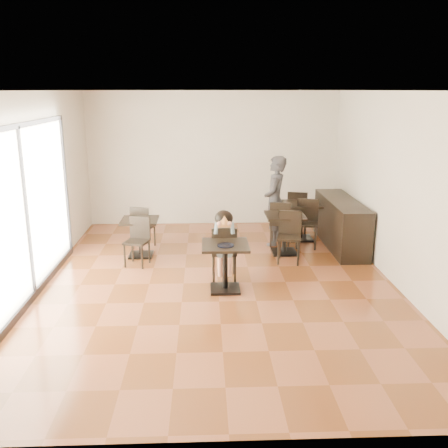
{
  "coord_description": "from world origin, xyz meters",
  "views": [
    {
      "loc": [
        -0.21,
        -8.01,
        3.21
      ],
      "look_at": [
        0.12,
        0.18,
        1.0
      ],
      "focal_mm": 40.0,
      "sensor_mm": 36.0,
      "label": 1
    }
  ],
  "objects_px": {
    "chair_left_b": "(137,242)",
    "child": "(224,245)",
    "cafe_table_mid": "(284,234)",
    "child_table": "(225,267)",
    "chair_left_a": "(143,227)",
    "child_chair": "(224,252)",
    "adult_patron": "(275,201)",
    "chair_back_a": "(297,212)",
    "cafe_table_left": "(140,238)",
    "chair_mid_a": "(281,223)",
    "chair_back_b": "(307,224)",
    "cafe_table_back": "(301,221)",
    "chair_mid_b": "(289,238)"
  },
  "relations": [
    {
      "from": "cafe_table_mid",
      "to": "chair_back_b",
      "type": "height_order",
      "value": "chair_back_b"
    },
    {
      "from": "cafe_table_back",
      "to": "chair_mid_a",
      "type": "bearing_deg",
      "value": -142.79
    },
    {
      "from": "adult_patron",
      "to": "cafe_table_mid",
      "type": "bearing_deg",
      "value": 24.19
    },
    {
      "from": "cafe_table_mid",
      "to": "cafe_table_left",
      "type": "height_order",
      "value": "cafe_table_mid"
    },
    {
      "from": "child_table",
      "to": "cafe_table_left",
      "type": "distance_m",
      "value": 2.44
    },
    {
      "from": "chair_mid_b",
      "to": "chair_back_a",
      "type": "xyz_separation_m",
      "value": [
        0.53,
        2.04,
        0.01
      ]
    },
    {
      "from": "adult_patron",
      "to": "chair_mid_a",
      "type": "bearing_deg",
      "value": 66.06
    },
    {
      "from": "chair_left_b",
      "to": "chair_back_a",
      "type": "xyz_separation_m",
      "value": [
        3.42,
        2.1,
        0.04
      ]
    },
    {
      "from": "child_table",
      "to": "child",
      "type": "height_order",
      "value": "child"
    },
    {
      "from": "adult_patron",
      "to": "chair_back_a",
      "type": "height_order",
      "value": "adult_patron"
    },
    {
      "from": "child",
      "to": "chair_left_b",
      "type": "distance_m",
      "value": 1.77
    },
    {
      "from": "chair_left_b",
      "to": "chair_back_b",
      "type": "relative_size",
      "value": 0.91
    },
    {
      "from": "adult_patron",
      "to": "cafe_table_left",
      "type": "xyz_separation_m",
      "value": [
        -2.77,
        -0.7,
        -0.57
      ]
    },
    {
      "from": "child_table",
      "to": "chair_back_a",
      "type": "xyz_separation_m",
      "value": [
        1.81,
        3.38,
        0.1
      ]
    },
    {
      "from": "child_table",
      "to": "chair_left_b",
      "type": "height_order",
      "value": "chair_left_b"
    },
    {
      "from": "chair_left_b",
      "to": "child_table",
      "type": "bearing_deg",
      "value": -22.2
    },
    {
      "from": "adult_patron",
      "to": "chair_left_a",
      "type": "height_order",
      "value": "adult_patron"
    },
    {
      "from": "child_table",
      "to": "chair_left_a",
      "type": "height_order",
      "value": "chair_left_a"
    },
    {
      "from": "child",
      "to": "chair_mid_a",
      "type": "xyz_separation_m",
      "value": [
        1.28,
        1.89,
        -0.12
      ]
    },
    {
      "from": "child",
      "to": "cafe_table_left",
      "type": "xyz_separation_m",
      "value": [
        -1.61,
        1.28,
        -0.23
      ]
    },
    {
      "from": "chair_back_b",
      "to": "chair_left_a",
      "type": "bearing_deg",
      "value": -167.96
    },
    {
      "from": "chair_left_b",
      "to": "child",
      "type": "bearing_deg",
      "value": -8.13
    },
    {
      "from": "child_table",
      "to": "chair_left_b",
      "type": "relative_size",
      "value": 0.88
    },
    {
      "from": "child_chair",
      "to": "adult_patron",
      "type": "relative_size",
      "value": 0.51
    },
    {
      "from": "chair_back_a",
      "to": "adult_patron",
      "type": "bearing_deg",
      "value": 66.31
    },
    {
      "from": "child_table",
      "to": "child_chair",
      "type": "bearing_deg",
      "value": 90.0
    },
    {
      "from": "child",
      "to": "chair_left_a",
      "type": "bearing_deg",
      "value": 131.25
    },
    {
      "from": "child_chair",
      "to": "adult_patron",
      "type": "xyz_separation_m",
      "value": [
        1.16,
        1.98,
        0.47
      ]
    },
    {
      "from": "child_chair",
      "to": "cafe_table_mid",
      "type": "distance_m",
      "value": 1.85
    },
    {
      "from": "cafe_table_back",
      "to": "chair_back_a",
      "type": "xyz_separation_m",
      "value": [
        0.02,
        0.55,
        0.08
      ]
    },
    {
      "from": "child_table",
      "to": "cafe_table_back",
      "type": "distance_m",
      "value": 3.35
    },
    {
      "from": "chair_back_a",
      "to": "cafe_table_mid",
      "type": "bearing_deg",
      "value": 84.11
    },
    {
      "from": "chair_back_a",
      "to": "chair_back_b",
      "type": "distance_m",
      "value": 1.1
    },
    {
      "from": "child_table",
      "to": "cafe_table_mid",
      "type": "distance_m",
      "value": 2.28
    },
    {
      "from": "child",
      "to": "cafe_table_left",
      "type": "relative_size",
      "value": 1.61
    },
    {
      "from": "child_chair",
      "to": "cafe_table_mid",
      "type": "xyz_separation_m",
      "value": [
        1.28,
        1.34,
        -0.08
      ]
    },
    {
      "from": "cafe_table_mid",
      "to": "child",
      "type": "bearing_deg",
      "value": -133.57
    },
    {
      "from": "cafe_table_mid",
      "to": "chair_left_b",
      "type": "bearing_deg",
      "value": -168.09
    },
    {
      "from": "child",
      "to": "cafe_table_left",
      "type": "height_order",
      "value": "child"
    },
    {
      "from": "child",
      "to": "chair_mid_a",
      "type": "distance_m",
      "value": 2.29
    },
    {
      "from": "chair_back_a",
      "to": "child",
      "type": "bearing_deg",
      "value": 71.17
    },
    {
      "from": "child_chair",
      "to": "chair_left_b",
      "type": "distance_m",
      "value": 1.77
    },
    {
      "from": "child_table",
      "to": "chair_back_a",
      "type": "relative_size",
      "value": 0.81
    },
    {
      "from": "chair_back_b",
      "to": "chair_back_a",
      "type": "bearing_deg",
      "value": 103.72
    },
    {
      "from": "adult_patron",
      "to": "chair_left_a",
      "type": "distance_m",
      "value": 2.81
    },
    {
      "from": "chair_left_b",
      "to": "chair_back_a",
      "type": "bearing_deg",
      "value": 47.97
    },
    {
      "from": "cafe_table_mid",
      "to": "chair_mid_a",
      "type": "distance_m",
      "value": 0.56
    },
    {
      "from": "cafe_table_back",
      "to": "chair_back_a",
      "type": "height_order",
      "value": "chair_back_a"
    },
    {
      "from": "chair_back_a",
      "to": "child_chair",
      "type": "bearing_deg",
      "value": 71.17
    },
    {
      "from": "chair_mid_a",
      "to": "cafe_table_back",
      "type": "bearing_deg",
      "value": -130.19
    }
  ]
}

